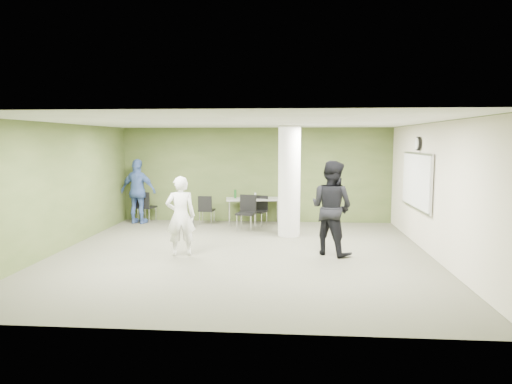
# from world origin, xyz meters

# --- Properties ---
(floor) EXTENTS (8.00, 8.00, 0.00)m
(floor) POSITION_xyz_m (0.00, 0.00, 0.00)
(floor) COLOR #525140
(floor) RESTS_ON ground
(ceiling) EXTENTS (8.00, 8.00, 0.00)m
(ceiling) POSITION_xyz_m (0.00, 0.00, 2.80)
(ceiling) COLOR white
(ceiling) RESTS_ON wall_back
(wall_back) EXTENTS (8.00, 2.80, 0.02)m
(wall_back) POSITION_xyz_m (0.00, 4.00, 1.40)
(wall_back) COLOR #425327
(wall_back) RESTS_ON floor
(wall_left) EXTENTS (0.02, 8.00, 2.80)m
(wall_left) POSITION_xyz_m (-4.00, 0.00, 1.40)
(wall_left) COLOR #425327
(wall_left) RESTS_ON floor
(wall_right_cream) EXTENTS (0.02, 8.00, 2.80)m
(wall_right_cream) POSITION_xyz_m (4.00, 0.00, 1.40)
(wall_right_cream) COLOR beige
(wall_right_cream) RESTS_ON floor
(column) EXTENTS (0.56, 0.56, 2.80)m
(column) POSITION_xyz_m (1.00, 2.00, 1.40)
(column) COLOR silver
(column) RESTS_ON floor
(whiteboard) EXTENTS (0.05, 2.30, 1.30)m
(whiteboard) POSITION_xyz_m (3.92, 1.20, 1.50)
(whiteboard) COLOR silver
(whiteboard) RESTS_ON wall_right_cream
(wall_clock) EXTENTS (0.06, 0.32, 0.32)m
(wall_clock) POSITION_xyz_m (3.92, 1.20, 2.35)
(wall_clock) COLOR black
(wall_clock) RESTS_ON wall_right_cream
(folding_table) EXTENTS (1.68, 0.93, 1.01)m
(folding_table) POSITION_xyz_m (-0.03, 3.51, 0.71)
(folding_table) COLOR gray
(folding_table) RESTS_ON floor
(wastebasket) EXTENTS (0.25, 0.25, 0.29)m
(wastebasket) POSITION_xyz_m (-1.79, 2.92, 0.14)
(wastebasket) COLOR #4C4C4C
(wastebasket) RESTS_ON floor
(chair_back_left) EXTENTS (0.56, 0.56, 0.92)m
(chair_back_left) POSITION_xyz_m (-3.26, 3.57, 0.53)
(chair_back_left) COLOR black
(chair_back_left) RESTS_ON floor
(chair_back_right) EXTENTS (0.45, 0.45, 0.85)m
(chair_back_right) POSITION_xyz_m (-1.39, 3.33, 0.49)
(chair_back_right) COLOR black
(chair_back_right) RESTS_ON floor
(chair_table_left) EXTENTS (0.55, 0.55, 0.95)m
(chair_table_left) POSITION_xyz_m (-0.14, 2.65, 0.56)
(chair_table_left) COLOR black
(chair_table_left) RESTS_ON floor
(chair_table_right) EXTENTS (0.55, 0.55, 0.85)m
(chair_table_right) POSITION_xyz_m (0.16, 3.35, 0.49)
(chair_table_right) COLOR black
(chair_table_right) RESTS_ON floor
(woman_white) EXTENTS (0.69, 0.54, 1.68)m
(woman_white) POSITION_xyz_m (-1.26, -0.20, 0.84)
(woman_white) COLOR white
(woman_white) RESTS_ON floor
(man_black) EXTENTS (1.23, 1.19, 2.00)m
(man_black) POSITION_xyz_m (1.91, 0.15, 1.00)
(man_black) COLOR black
(man_black) RESTS_ON floor
(man_blue) EXTENTS (1.18, 0.69, 1.89)m
(man_blue) POSITION_xyz_m (-3.40, 3.40, 0.94)
(man_blue) COLOR #4361A7
(man_blue) RESTS_ON floor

